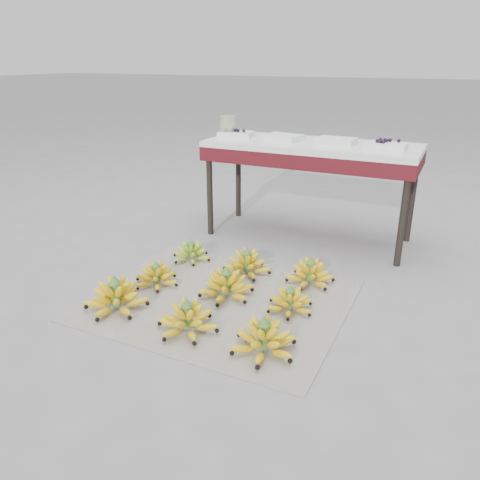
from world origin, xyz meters
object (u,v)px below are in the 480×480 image
at_px(newspaper_mat, 220,300).
at_px(bunch_mid_right, 290,302).
at_px(bunch_front_left, 116,298).
at_px(bunch_front_right, 264,339).
at_px(tray_left, 283,137).
at_px(tray_right, 336,141).
at_px(vendor_table, 311,154).
at_px(bunch_back_left, 191,253).
at_px(bunch_back_right, 310,274).
at_px(tray_far_left, 236,134).
at_px(bunch_mid_left, 156,277).
at_px(tray_far_right, 386,146).
at_px(bunch_mid_center, 226,286).
at_px(bunch_front_center, 188,320).
at_px(bunch_back_center, 247,264).
at_px(glass_jar, 228,126).

relative_size(newspaper_mat, bunch_mid_right, 4.25).
distance_m(bunch_front_left, bunch_front_right, 0.79).
height_order(newspaper_mat, bunch_front_left, bunch_front_left).
height_order(tray_left, tray_right, same).
bearing_deg(vendor_table, bunch_back_left, -126.23).
xyz_separation_m(bunch_back_right, tray_far_left, (-0.78, 0.68, 0.61)).
xyz_separation_m(bunch_mid_left, tray_far_right, (0.98, 1.03, 0.62)).
bearing_deg(bunch_front_left, bunch_mid_center, 31.91).
xyz_separation_m(bunch_front_right, bunch_mid_center, (-0.36, 0.37, 0.00)).
bearing_deg(tray_left, tray_far_right, -2.85).
relative_size(newspaper_mat, bunch_back_right, 4.51).
distance_m(bunch_back_right, tray_far_left, 1.20).
bearing_deg(bunch_front_center, bunch_back_right, 54.96).
xyz_separation_m(newspaper_mat, tray_far_right, (0.59, 1.03, 0.67)).
bearing_deg(bunch_back_center, bunch_front_center, -76.87).
distance_m(bunch_mid_left, glass_jar, 1.25).
relative_size(bunch_mid_right, tray_far_right, 1.26).
relative_size(bunch_front_left, bunch_back_center, 1.06).
height_order(bunch_mid_left, bunch_mid_right, bunch_mid_left).
xyz_separation_m(bunch_front_right, tray_far_left, (-0.80, 1.38, 0.61)).
distance_m(bunch_front_left, bunch_back_right, 1.03).
xyz_separation_m(newspaper_mat, bunch_mid_left, (-0.38, 0.00, 0.05)).
relative_size(bunch_front_right, glass_jar, 2.58).
distance_m(tray_far_left, tray_far_right, 1.01).
height_order(tray_left, tray_far_right, tray_far_right).
xyz_separation_m(bunch_front_center, tray_left, (-0.08, 1.38, 0.61)).
bearing_deg(tray_left, bunch_mid_center, -84.96).
bearing_deg(bunch_mid_left, bunch_back_right, 29.32).
distance_m(bunch_back_left, vendor_table, 1.01).
relative_size(bunch_front_right, bunch_back_center, 1.12).
distance_m(bunch_back_left, tray_far_right, 1.33).
height_order(bunch_front_center, vendor_table, vendor_table).
bearing_deg(tray_far_left, bunch_mid_left, -88.26).
bearing_deg(bunch_front_left, bunch_back_right, 33.82).
bearing_deg(bunch_mid_right, bunch_back_right, 70.37).
relative_size(bunch_mid_left, glass_jar, 1.79).
height_order(bunch_front_right, bunch_back_right, bunch_front_right).
bearing_deg(glass_jar, vendor_table, 1.21).
bearing_deg(bunch_front_right, newspaper_mat, 120.62).
relative_size(bunch_mid_center, bunch_back_left, 1.51).
bearing_deg(bunch_front_left, bunch_back_center, 50.17).
bearing_deg(bunch_front_right, tray_right, 75.28).
height_order(bunch_front_center, bunch_mid_right, bunch_front_center).
xyz_separation_m(bunch_front_left, bunch_mid_center, (0.42, 0.35, -0.00)).
bearing_deg(tray_right, bunch_mid_right, -85.28).
distance_m(vendor_table, tray_right, 0.18).
relative_size(tray_left, tray_far_right, 1.14).
distance_m(bunch_front_right, tray_left, 1.58).
xyz_separation_m(newspaper_mat, bunch_front_left, (-0.41, -0.30, 0.07)).
height_order(vendor_table, glass_jar, glass_jar).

